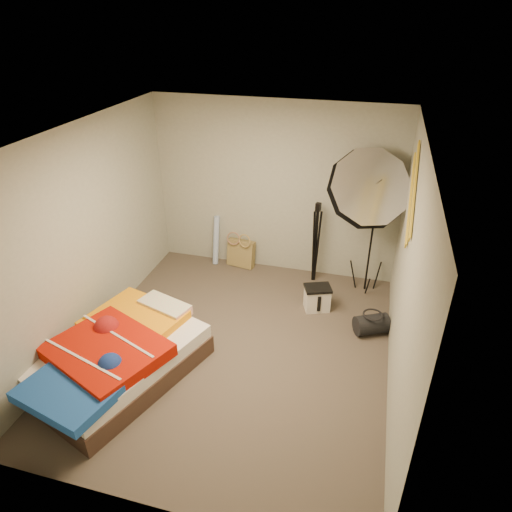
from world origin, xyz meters
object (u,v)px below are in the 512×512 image
(photo_umbrella, at_px, (368,189))
(camera_tripod, at_px, (316,237))
(camera_case, at_px, (317,299))
(wrapping_roll, at_px, (216,240))
(duffel_bag, at_px, (371,324))
(bed, at_px, (117,356))
(tote_bag, at_px, (241,253))

(photo_umbrella, distance_m, camera_tripod, 1.08)
(camera_case, xyz_separation_m, camera_tripod, (-0.16, 0.71, 0.54))
(wrapping_roll, relative_size, camera_case, 2.41)
(photo_umbrella, bearing_deg, duffel_bag, -72.25)
(bed, bearing_deg, photo_umbrella, 43.78)
(wrapping_roll, xyz_separation_m, bed, (-0.20, -2.62, -0.12))
(camera_case, relative_size, duffel_bag, 0.78)
(bed, bearing_deg, wrapping_roll, 85.55)
(wrapping_roll, bearing_deg, tote_bag, 0.13)
(wrapping_roll, relative_size, duffel_bag, 1.88)
(photo_umbrella, relative_size, camera_tripod, 1.79)
(camera_tripod, bearing_deg, camera_case, -77.71)
(duffel_bag, relative_size, photo_umbrella, 0.19)
(camera_case, bearing_deg, bed, -157.96)
(tote_bag, distance_m, camera_tripod, 1.25)
(wrapping_roll, bearing_deg, duffel_bag, -25.66)
(camera_case, xyz_separation_m, duffel_bag, (0.72, -0.32, -0.03))
(bed, distance_m, camera_tripod, 3.08)
(camera_case, distance_m, camera_tripod, 0.91)
(camera_case, height_order, photo_umbrella, photo_umbrella)
(tote_bag, relative_size, camera_case, 1.33)
(duffel_bag, xyz_separation_m, bed, (-2.62, -1.46, 0.14))
(wrapping_roll, bearing_deg, bed, -94.45)
(photo_umbrella, bearing_deg, camera_tripod, 159.37)
(wrapping_roll, xyz_separation_m, photo_umbrella, (2.16, -0.36, 1.17))
(duffel_bag, bearing_deg, photo_umbrella, 80.70)
(tote_bag, height_order, wrapping_roll, wrapping_roll)
(duffel_bag, bearing_deg, tote_bag, 123.04)
(duffel_bag, bearing_deg, camera_tripod, 103.18)
(wrapping_roll, bearing_deg, photo_umbrella, -9.42)
(camera_case, relative_size, photo_umbrella, 0.15)
(photo_umbrella, bearing_deg, bed, -136.22)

